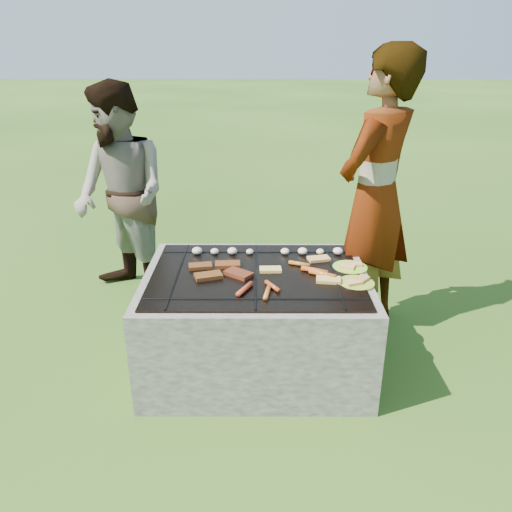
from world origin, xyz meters
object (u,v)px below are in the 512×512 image
at_px(plate_near, 357,283).
at_px(bystander, 121,196).
at_px(plate_far, 350,267).
at_px(fire_pit, 256,323).
at_px(cook, 375,196).

height_order(plate_near, bystander, bystander).
height_order(plate_far, bystander, bystander).
bearing_deg(fire_pit, plate_near, -11.75).
height_order(fire_pit, plate_far, plate_far).
bearing_deg(fire_pit, plate_far, 9.64).
relative_size(plate_near, bystander, 0.13).
bearing_deg(plate_near, bystander, 146.28).
distance_m(plate_near, bystander, 1.88).
xyz_separation_m(fire_pit, plate_far, (0.56, 0.10, 0.33)).
bearing_deg(plate_far, bystander, 152.03).
xyz_separation_m(plate_near, cook, (0.21, 0.63, 0.32)).
relative_size(fire_pit, bystander, 0.80).
distance_m(fire_pit, bystander, 1.45).
bearing_deg(bystander, plate_near, 12.35).
height_order(fire_pit, plate_near, plate_near).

